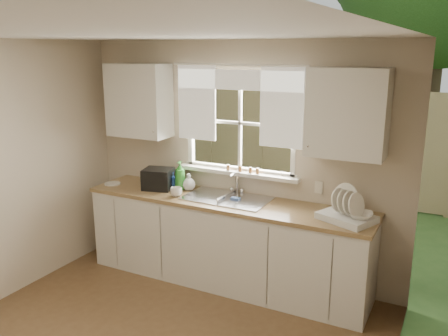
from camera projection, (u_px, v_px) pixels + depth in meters
The scene contains 19 objects.
room_walls at pixel (110, 224), 3.25m from camera, with size 3.62×4.02×2.50m.
ceiling at pixel (105, 34), 3.00m from camera, with size 3.60×4.00×0.02m, color silver.
window at pixel (239, 139), 4.97m from camera, with size 1.38×0.16×1.06m.
curtains at pixel (237, 97), 4.82m from camera, with size 1.50×0.03×0.81m.
base_cabinets at pixel (225, 243), 4.95m from camera, with size 3.00×0.62×0.87m, color silver.
countertop at pixel (225, 201), 4.84m from camera, with size 3.04×0.65×0.04m, color olive.
upper_cabinet_left at pixel (139, 100), 5.24m from camera, with size 0.70×0.33×0.80m, color silver.
upper_cabinet_right at pixel (348, 113), 4.22m from camera, with size 0.70×0.33×0.80m, color silver.
wall_outlet at pixel (319, 187), 4.67m from camera, with size 0.08×0.01×0.12m, color beige.
sill_jars at pixel (244, 169), 4.96m from camera, with size 0.38×0.04×0.06m.
sink at pixel (227, 205), 4.88m from camera, with size 0.88×0.52×0.40m.
dish_rack at pixel (347, 213), 4.24m from camera, with size 0.55×0.49×0.31m.
bowl at pixel (360, 215), 4.13m from camera, with size 0.22×0.22×0.05m, color silver.
soap_bottle_a at pixel (180, 175), 5.15m from camera, with size 0.12×0.12×0.31m, color #2F882C.
soap_bottle_b at pixel (173, 180), 5.21m from camera, with size 0.08×0.08×0.18m, color #2F56B0.
soap_bottle_c at pixel (189, 182), 5.15m from camera, with size 0.14×0.14×0.18m, color beige.
saucer at pixel (113, 184), 5.38m from camera, with size 0.18×0.18×0.01m, color silver.
cup at pixel (176, 192), 4.93m from camera, with size 0.12×0.12×0.10m, color beige.
black_appliance at pixel (158, 179), 5.18m from camera, with size 0.31×0.27×0.23m, color black.
Camera 1 is at (2.09, -2.43, 2.41)m, focal length 38.00 mm.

